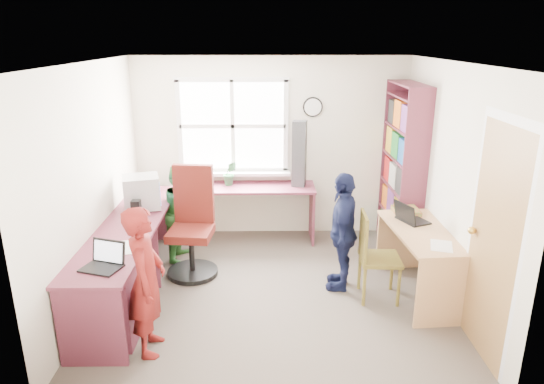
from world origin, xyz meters
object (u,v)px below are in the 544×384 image
Objects in this scene: swivel_chair at (193,228)px; cd_tower at (299,154)px; l_desk at (141,266)px; bookshelf at (402,172)px; right_desk at (421,248)px; person_red at (146,281)px; person_navy at (343,231)px; wooden_chair at (373,253)px; laptop_right at (410,217)px; laptop_left at (104,261)px; crt_monitor at (142,192)px; potted_plant at (230,173)px; person_green at (183,212)px.

cd_tower reaches higher than swivel_chair.
bookshelf is (2.96, 1.47, 0.55)m from l_desk.
l_desk is 1.40× the size of bookshelf.
person_red is (-2.63, -0.92, 0.13)m from right_desk.
right_desk is 1.01× the size of person_navy.
bookshelf is 1.53m from wooden_chair.
person_red reaches higher than person_navy.
person_red is at bearing -107.54° from cd_tower.
bookshelf is 1.05m from laptop_right.
person_red is (0.37, -0.10, -0.14)m from laptop_left.
person_navy reaches higher than l_desk.
right_desk is 2.79m from person_red.
bookshelf is 2.69m from swivel_chair.
crt_monitor reaches higher than potted_plant.
crt_monitor is at bearing 58.51° from laptop_right.
laptop_right is 2.40m from potted_plant.
laptop_right is at bearing -69.57° from person_red.
wooden_chair is 1.84m from cd_tower.
swivel_chair is 3.24× the size of laptop_left.
crt_monitor is 1.44× the size of potted_plant.
bookshelf is 1.68× the size of swivel_chair.
crt_monitor is at bearing 109.40° from laptop_left.
right_desk is 0.99× the size of person_red.
bookshelf reaches higher than right_desk.
wooden_chair is 0.70× the size of person_red.
bookshelf is 5.17× the size of laptop_right.
laptop_right is 0.47× the size of cd_tower.
bookshelf reaches higher than laptop_right.
person_green reaches higher than potted_plant.
cd_tower is 0.66× the size of person_navy.
bookshelf is 1.32m from cd_tower.
wooden_chair is 0.60m from laptop_right.
laptop_right is (-0.08, 0.24, 0.25)m from right_desk.
l_desk is 1.19m from person_green.
crt_monitor is 1.22× the size of laptop_left.
right_desk is 1.10× the size of person_green.
laptop_right is 0.31× the size of person_red.
crt_monitor is 0.40× the size of person_green.
person_navy is at bearing -60.61° from cd_tower.
cd_tower is (-1.18, 1.51, 0.65)m from right_desk.
cd_tower is at bearing -62.06° from person_green.
potted_plant is at bearing 172.32° from bookshelf.
laptop_right is (2.92, 1.06, -0.02)m from laptop_left.
laptop_left is 2.54m from potted_plant.
swivel_chair reaches higher than crt_monitor.
laptop_right is at bearing -2.13° from swivel_chair.
swivel_chair is 1.50m from laptop_left.
laptop_left is at bearing 70.26° from person_red.
l_desk is at bearing -120.97° from cd_tower.
person_navy is at bearing -7.28° from swivel_chair.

